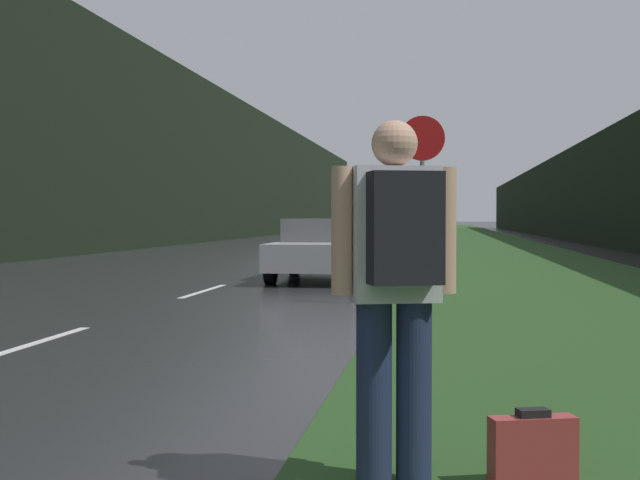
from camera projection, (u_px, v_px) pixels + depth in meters
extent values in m
cube|color=#26471E|center=(490.00, 247.00, 40.00)|extent=(6.00, 240.00, 0.02)
cube|color=silver|center=(29.00, 345.00, 9.45)|extent=(0.12, 3.00, 0.01)
cube|color=silver|center=(204.00, 291.00, 16.38)|extent=(0.12, 3.00, 0.01)
cube|color=silver|center=(275.00, 269.00, 23.31)|extent=(0.12, 3.00, 0.01)
cube|color=silver|center=(313.00, 257.00, 30.25)|extent=(0.12, 3.00, 0.01)
cube|color=black|center=(203.00, 164.00, 51.97)|extent=(2.00, 140.00, 8.95)
cube|color=black|center=(591.00, 194.00, 49.02)|extent=(2.00, 140.00, 5.32)
cylinder|color=slate|center=(422.00, 234.00, 13.58)|extent=(0.07, 0.07, 2.22)
cylinder|color=#B71414|center=(422.00, 138.00, 13.55)|extent=(0.69, 0.02, 0.69)
cylinder|color=#1E2847|center=(374.00, 395.00, 4.45)|extent=(0.18, 0.18, 0.94)
cylinder|color=#1E2847|center=(414.00, 394.00, 4.48)|extent=(0.18, 0.18, 0.94)
cube|color=silver|center=(394.00, 234.00, 4.45)|extent=(0.48, 0.36, 0.67)
sphere|color=tan|center=(395.00, 143.00, 4.43)|extent=(0.23, 0.23, 0.23)
cylinder|color=tan|center=(342.00, 231.00, 4.40)|extent=(0.10, 0.10, 0.64)
cylinder|color=tan|center=(446.00, 230.00, 4.49)|extent=(0.10, 0.10, 0.64)
cube|color=black|center=(405.00, 228.00, 4.24)|extent=(0.38, 0.27, 0.54)
cube|color=#9E3333|center=(533.00, 452.00, 4.45)|extent=(0.45, 0.25, 0.36)
cube|color=black|center=(533.00, 413.00, 4.45)|extent=(0.18, 0.13, 0.04)
cube|color=#9E9EA3|center=(322.00, 254.00, 19.35)|extent=(1.79, 4.70, 0.56)
cube|color=#5E5E61|center=(323.00, 230.00, 19.57)|extent=(1.52, 2.11, 0.49)
cylinder|color=black|center=(354.00, 270.00, 17.80)|extent=(0.20, 0.62, 0.62)
cylinder|color=black|center=(271.00, 269.00, 18.03)|extent=(0.20, 0.62, 0.62)
cylinder|color=black|center=(366.00, 263.00, 20.68)|extent=(0.20, 0.62, 0.62)
cylinder|color=black|center=(294.00, 262.00, 20.91)|extent=(0.20, 0.62, 0.62)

